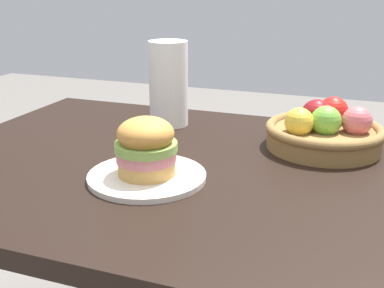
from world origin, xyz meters
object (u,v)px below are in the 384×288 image
(sandwich, at_px, (146,146))
(fruit_basket, at_px, (324,131))
(plate, at_px, (147,176))
(paper_towel_roll, at_px, (168,84))

(sandwich, relative_size, fruit_basket, 0.45)
(plate, xyz_separation_m, paper_towel_roll, (-0.11, 0.39, 0.11))
(plate, distance_m, fruit_basket, 0.47)
(fruit_basket, bearing_deg, plate, -134.88)
(plate, xyz_separation_m, sandwich, (0.00, 0.00, 0.07))
(paper_towel_roll, bearing_deg, fruit_basket, -7.34)
(sandwich, distance_m, paper_towel_roll, 0.41)
(fruit_basket, relative_size, paper_towel_roll, 1.21)
(sandwich, relative_size, paper_towel_roll, 0.55)
(paper_towel_roll, bearing_deg, sandwich, -73.96)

